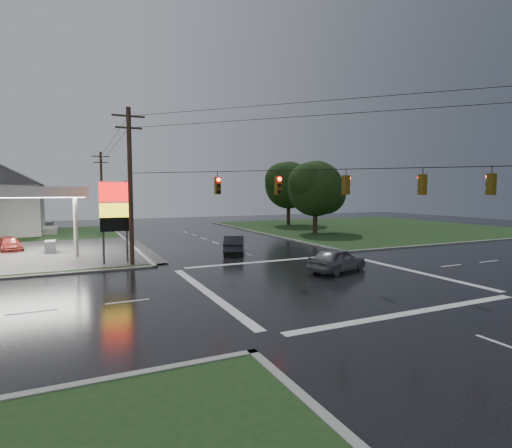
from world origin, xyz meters
name	(u,v)px	position (x,y,z in m)	size (l,w,h in m)	color
ground	(321,280)	(0.00, 0.00, 0.00)	(120.00, 120.00, 0.00)	black
grass_ne	(369,227)	(26.00, 26.00, 0.04)	(36.00, 36.00, 0.08)	#183216
pylon_sign	(114,209)	(-10.50, 10.50, 4.01)	(2.00, 0.35, 6.00)	#59595E
utility_pole_nw	(130,184)	(-9.50, 9.50, 5.72)	(2.20, 0.32, 11.00)	#382619
utility_pole_n	(102,190)	(-9.50, 38.00, 5.47)	(2.20, 0.32, 10.50)	#382619
traffic_signals	(323,170)	(0.02, -0.02, 6.48)	(26.87, 26.87, 1.47)	black
house_far	(5,197)	(-21.95, 48.00, 4.41)	(11.05, 8.48, 8.60)	silver
tree_ne_near	(316,189)	(14.14, 21.99, 5.56)	(7.99, 6.80, 8.98)	black
tree_ne_far	(289,185)	(17.15, 33.99, 6.18)	(8.46, 7.20, 9.80)	black
car_north	(234,244)	(-0.80, 11.87, 0.76)	(1.61, 4.61, 1.52)	black
car_crossing	(337,259)	(2.44, 1.75, 0.78)	(1.85, 4.61, 1.57)	slate
car_pump	(10,245)	(-18.28, 20.94, 0.60)	(1.68, 4.13, 1.20)	#551613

